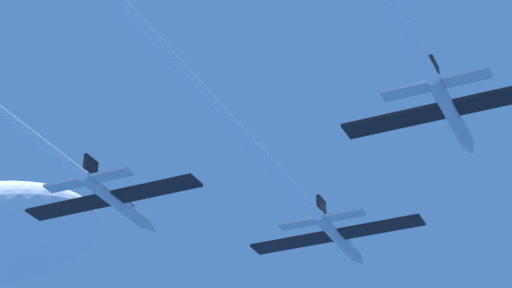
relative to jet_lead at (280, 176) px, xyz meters
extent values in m
cylinder|color=#B2BAC6|center=(0.00, 15.83, -0.03)|extent=(1.30, 11.84, 1.30)
cone|color=#B2BAC6|center=(0.00, 23.05, -0.03)|extent=(1.28, 2.61, 1.28)
ellipsoid|color=black|center=(0.00, 18.44, 0.52)|extent=(0.91, 2.37, 0.65)
cube|color=black|center=(-5.15, 15.24, -0.03)|extent=(9.00, 2.61, 0.28)
cube|color=black|center=(5.15, 15.24, -0.03)|extent=(9.00, 2.61, 0.28)
cube|color=black|center=(0.00, 11.09, 1.57)|extent=(0.34, 2.13, 1.89)
cube|color=#B2BAC6|center=(-2.68, 10.86, -0.03)|extent=(4.05, 1.56, 0.28)
cube|color=#B2BAC6|center=(2.68, 10.86, -0.03)|extent=(4.05, 1.56, 0.28)
cylinder|color=white|center=(0.00, -11.75, -0.03)|extent=(1.17, 43.31, 1.17)
cylinder|color=#B2BAC6|center=(-17.49, -1.67, 0.14)|extent=(1.30, 11.84, 1.30)
cone|color=#B2BAC6|center=(-17.49, 5.55, 0.14)|extent=(1.28, 2.61, 1.28)
ellipsoid|color=black|center=(-17.49, 0.93, 0.70)|extent=(0.91, 2.37, 0.65)
cube|color=black|center=(-22.64, -2.26, 0.14)|extent=(9.00, 2.61, 0.28)
cube|color=black|center=(-12.33, -2.26, 0.14)|extent=(9.00, 2.61, 0.28)
cube|color=black|center=(-17.49, -6.41, 1.74)|extent=(0.34, 2.13, 1.89)
cube|color=#B2BAC6|center=(-20.16, -6.65, 0.14)|extent=(4.05, 1.56, 0.28)
cube|color=#B2BAC6|center=(-14.81, -6.65, 0.14)|extent=(4.05, 1.56, 0.28)
cylinder|color=#B2BAC6|center=(17.39, -2.28, 1.50)|extent=(1.30, 11.84, 1.30)
cone|color=#B2BAC6|center=(17.39, 4.95, 1.50)|extent=(1.28, 2.61, 1.28)
ellipsoid|color=black|center=(17.39, 0.33, 2.06)|extent=(0.91, 2.37, 0.65)
cube|color=black|center=(12.24, -2.87, 1.50)|extent=(9.00, 2.61, 0.28)
cube|color=black|center=(22.55, -2.87, 1.50)|extent=(9.00, 2.61, 0.28)
cube|color=black|center=(17.39, -7.01, 3.10)|extent=(0.34, 2.13, 1.89)
cube|color=#B2BAC6|center=(14.72, -7.25, 1.50)|extent=(4.05, 1.56, 0.28)
cube|color=#B2BAC6|center=(20.07, -7.25, 1.50)|extent=(4.05, 1.56, 0.28)
camera|label=1|loc=(32.32, -76.70, -43.28)|focal=68.64mm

